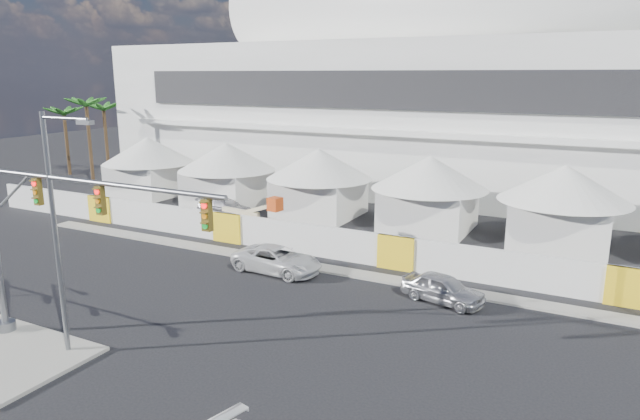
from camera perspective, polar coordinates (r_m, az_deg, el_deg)
The scene contains 11 objects.
ground at distance 25.34m, azimuth -17.86°, elevation -13.21°, with size 160.00×160.00×0.00m, color black.
stadium at distance 57.67m, azimuth 19.90°, elevation 11.02°, with size 80.00×24.80×21.98m.
tent_row at distance 43.48m, azimuth 5.19°, elevation 2.85°, with size 53.40×8.40×5.40m.
hoarding_fence at distance 33.47m, azimuth 7.64°, elevation -4.23°, with size 70.00×0.25×2.00m, color silver.
palm_cluster at distance 67.52m, azimuth -20.80°, elevation 9.00°, with size 10.60×10.60×8.55m.
sedan_silver at distance 29.23m, azimuth 12.19°, elevation -7.66°, with size 4.22×1.70×1.44m, color #B5B6BA.
pickup_curb at distance 32.85m, azimuth -4.31°, elevation -4.98°, with size 5.30×2.44×1.47m, color silver.
lot_car_c at distance 46.10m, azimuth -9.43°, elevation 0.23°, with size 4.85×1.97×1.41m, color #B6B5BA.
traffic_mast at distance 25.54m, azimuth -26.76°, elevation -2.36°, with size 12.58×0.79×8.16m.
streetlight_median at distance 24.06m, azimuth -24.71°, elevation -0.85°, with size 2.66×0.27×9.60m.
boom_lift at distance 40.61m, azimuth -8.30°, elevation -1.31°, with size 6.37×1.88×3.18m.
Camera 1 is at (16.61, -15.60, 11.08)m, focal length 32.00 mm.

